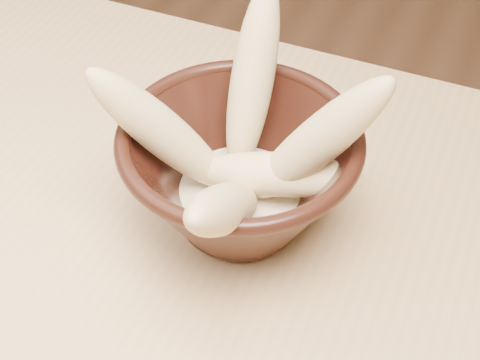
% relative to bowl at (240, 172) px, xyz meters
% --- Properties ---
extents(bowl, '(0.18, 0.18, 0.10)m').
position_rel_bowl_xyz_m(bowl, '(0.00, 0.00, 0.00)').
color(bowl, black).
rests_on(bowl, table).
extents(milk_puddle, '(0.10, 0.10, 0.01)m').
position_rel_bowl_xyz_m(milk_puddle, '(-0.00, 0.00, -0.02)').
color(milk_puddle, beige).
rests_on(milk_puddle, bowl).
extents(banana_upright, '(0.04, 0.11, 0.15)m').
position_rel_bowl_xyz_m(banana_upright, '(-0.01, 0.05, 0.05)').
color(banana_upright, '#E5C787').
rests_on(banana_upright, bowl).
extents(banana_left, '(0.12, 0.08, 0.14)m').
position_rel_bowl_xyz_m(banana_left, '(-0.05, -0.02, 0.04)').
color(banana_left, '#E5C787').
rests_on(banana_left, bowl).
extents(banana_right, '(0.12, 0.05, 0.15)m').
position_rel_bowl_xyz_m(banana_right, '(0.05, 0.01, 0.04)').
color(banana_right, '#E5C787').
rests_on(banana_right, bowl).
extents(banana_across, '(0.14, 0.06, 0.05)m').
position_rel_bowl_xyz_m(banana_across, '(0.03, 0.00, 0.01)').
color(banana_across, '#E5C787').
rests_on(banana_across, bowl).
extents(banana_front, '(0.05, 0.14, 0.13)m').
position_rel_bowl_xyz_m(banana_front, '(0.02, -0.06, 0.03)').
color(banana_front, '#E5C787').
rests_on(banana_front, bowl).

